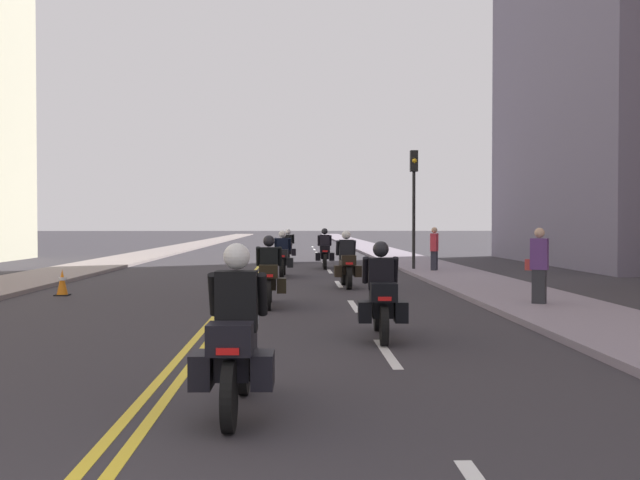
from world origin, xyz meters
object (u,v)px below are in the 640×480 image
at_px(motorcycle_0, 236,345).
at_px(traffic_light_near, 414,188).
at_px(motorcycle_2, 269,277).
at_px(motorcycle_4, 282,258).
at_px(motorcycle_1, 381,299).
at_px(pedestrian_0, 539,267).
at_px(motorcycle_3, 347,265).
at_px(motorcycle_5, 325,252).
at_px(pedestrian_1, 434,250).
at_px(motorcycle_6, 288,249).
at_px(traffic_cone_0, 62,282).

bearing_deg(motorcycle_0, traffic_light_near, 77.45).
xyz_separation_m(motorcycle_2, motorcycle_4, (0.14, 9.14, -0.01)).
relative_size(motorcycle_1, pedestrian_0, 1.25).
height_order(motorcycle_0, motorcycle_1, motorcycle_0).
height_order(motorcycle_3, pedestrian_0, pedestrian_0).
relative_size(motorcycle_5, traffic_light_near, 0.48).
xyz_separation_m(motorcycle_1, motorcycle_3, (0.10, 9.53, 0.01)).
bearing_deg(motorcycle_3, pedestrian_0, -57.12).
bearing_deg(pedestrian_1, motorcycle_5, 76.64).
bearing_deg(motorcycle_3, motorcycle_5, 90.03).
distance_m(motorcycle_6, pedestrian_1, 9.52).
bearing_deg(motorcycle_6, motorcycle_4, -89.18).
distance_m(motorcycle_1, traffic_cone_0, 10.42).
xyz_separation_m(motorcycle_2, motorcycle_5, (1.78, 13.86, 0.00)).
bearing_deg(motorcycle_6, motorcycle_3, -80.97).
xyz_separation_m(motorcycle_3, traffic_light_near, (3.03, 6.81, 2.54)).
distance_m(motorcycle_2, traffic_cone_0, 6.02).
relative_size(motorcycle_0, motorcycle_4, 0.96).
bearing_deg(motorcycle_5, motorcycle_4, -108.27).
distance_m(motorcycle_0, motorcycle_5, 23.25).
height_order(motorcycle_2, motorcycle_5, motorcycle_5).
bearing_deg(pedestrian_0, motorcycle_5, -45.23).
xyz_separation_m(motorcycle_0, motorcycle_5, (1.75, 23.19, -0.02)).
xyz_separation_m(motorcycle_1, motorcycle_6, (-1.74, 23.18, 0.01)).
xyz_separation_m(motorcycle_0, pedestrian_1, (5.67, 20.03, 0.20)).
xyz_separation_m(traffic_cone_0, traffic_light_near, (10.47, 8.96, 2.86)).
xyz_separation_m(motorcycle_4, traffic_cone_0, (-5.52, -6.46, -0.31)).
height_order(motorcycle_1, pedestrian_1, pedestrian_1).
bearing_deg(motorcycle_5, motorcycle_3, -87.30).
bearing_deg(motorcycle_2, motorcycle_1, -68.57).
relative_size(motorcycle_3, pedestrian_0, 1.24).
height_order(motorcycle_0, motorcycle_4, motorcycle_0).
relative_size(motorcycle_2, pedestrian_1, 1.34).
height_order(motorcycle_3, motorcycle_5, motorcycle_5).
relative_size(motorcycle_2, motorcycle_6, 1.07).
relative_size(motorcycle_1, motorcycle_3, 1.00).
height_order(motorcycle_2, motorcycle_3, motorcycle_3).
distance_m(motorcycle_1, pedestrian_0, 5.62).
bearing_deg(pedestrian_1, traffic_cone_0, 151.39).
bearing_deg(motorcycle_2, motorcycle_3, 65.67).
xyz_separation_m(motorcycle_5, traffic_light_near, (3.31, -2.22, 2.54)).
xyz_separation_m(traffic_cone_0, pedestrian_1, (11.08, 8.02, 0.55)).
bearing_deg(motorcycle_3, motorcycle_4, 112.28).
height_order(motorcycle_3, traffic_light_near, traffic_light_near).
height_order(motorcycle_4, motorcycle_6, motorcycle_4).
bearing_deg(motorcycle_0, pedestrian_1, 75.21).
distance_m(motorcycle_3, traffic_light_near, 7.87).
distance_m(motorcycle_6, traffic_light_near, 8.77).
bearing_deg(pedestrian_0, motorcycle_4, -30.65).
xyz_separation_m(motorcycle_1, pedestrian_0, (3.88, 4.05, 0.26)).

